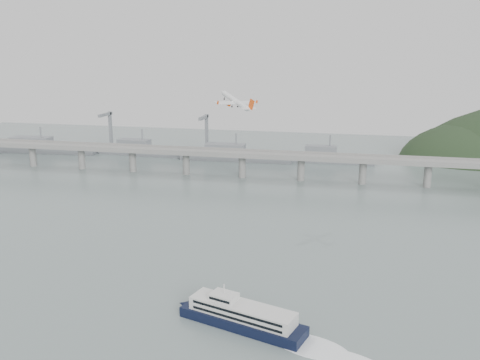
# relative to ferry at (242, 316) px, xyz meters

# --- Properties ---
(ground) EXTENTS (900.00, 900.00, 0.00)m
(ground) POSITION_rel_ferry_xyz_m (-20.66, 34.91, -4.39)
(ground) COLOR slate
(ground) RESTS_ON ground
(bridge) EXTENTS (800.00, 22.00, 23.90)m
(bridge) POSITION_rel_ferry_xyz_m (-21.81, 234.91, 13.26)
(bridge) COLOR gray
(bridge) RESTS_ON ground
(distant_fleet) EXTENTS (453.00, 60.90, 40.00)m
(distant_fleet) POSITION_rel_ferry_xyz_m (-176.02, 299.99, 1.83)
(distant_fleet) COLOR slate
(distant_fleet) RESTS_ON ground
(ferry) EXTENTS (83.62, 33.74, 16.19)m
(ferry) POSITION_rel_ferry_xyz_m (0.00, 0.00, 0.00)
(ferry) COLOR black
(ferry) RESTS_ON ground
(airliner) EXTENTS (28.41, 27.42, 13.49)m
(airliner) POSITION_rel_ferry_xyz_m (-32.55, 132.59, 70.50)
(airliner) COLOR white
(airliner) RESTS_ON ground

